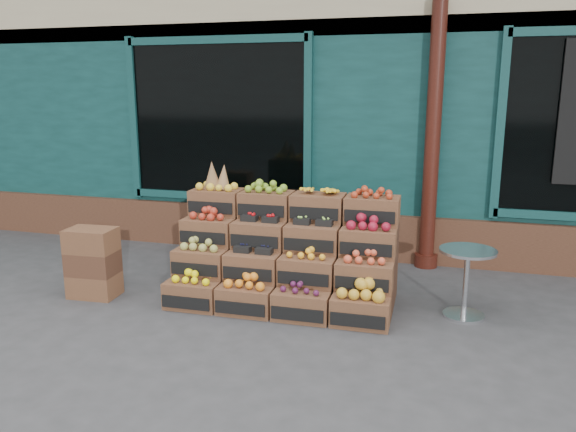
# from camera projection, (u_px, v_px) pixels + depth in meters

# --- Properties ---
(ground) EXTENTS (60.00, 60.00, 0.00)m
(ground) POSITION_uv_depth(u_px,v_px,m) (288.00, 319.00, 5.41)
(ground) COLOR #373739
(ground) RESTS_ON ground
(shop_facade) EXTENTS (12.00, 6.24, 4.80)m
(shop_facade) POSITION_uv_depth(u_px,v_px,m) (370.00, 75.00, 9.66)
(shop_facade) COLOR #113939
(shop_facade) RESTS_ON ground
(crate_display) EXTENTS (2.26, 1.14, 1.40)m
(crate_display) POSITION_uv_depth(u_px,v_px,m) (286.00, 259.00, 5.84)
(crate_display) COLOR brown
(crate_display) RESTS_ON ground
(spare_crates) EXTENTS (0.51, 0.37, 0.74)m
(spare_crates) POSITION_uv_depth(u_px,v_px,m) (93.00, 263.00, 5.93)
(spare_crates) COLOR brown
(spare_crates) RESTS_ON ground
(bistro_table) EXTENTS (0.54, 0.54, 0.68)m
(bistro_table) POSITION_uv_depth(u_px,v_px,m) (466.00, 275.00, 5.37)
(bistro_table) COLOR silver
(bistro_table) RESTS_ON ground
(shopkeeper) EXTENTS (0.84, 0.70, 1.97)m
(shopkeeper) POSITION_uv_depth(u_px,v_px,m) (255.00, 170.00, 8.34)
(shopkeeper) COLOR #185425
(shopkeeper) RESTS_ON ground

